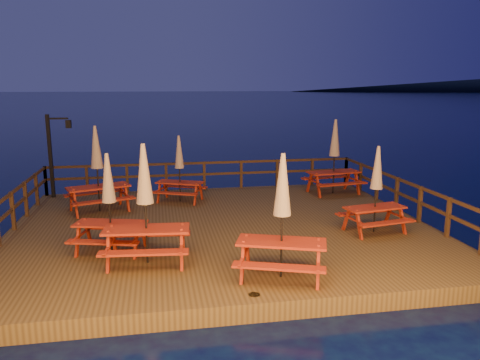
{
  "coord_description": "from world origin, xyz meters",
  "views": [
    {
      "loc": [
        -1.78,
        -12.96,
        4.48
      ],
      "look_at": [
        0.65,
        0.6,
        1.62
      ],
      "focal_mm": 35.0,
      "sensor_mm": 36.0,
      "label": 1
    }
  ],
  "objects_px": {
    "picnic_table_0": "(97,168)",
    "picnic_table_2": "(282,214)",
    "lamp_post": "(54,148)",
    "picnic_table_1": "(334,155)"
  },
  "relations": [
    {
      "from": "picnic_table_0",
      "to": "picnic_table_2",
      "type": "relative_size",
      "value": 1.03
    },
    {
      "from": "lamp_post",
      "to": "picnic_table_0",
      "type": "xyz_separation_m",
      "value": [
        1.71,
        -2.27,
        -0.36
      ]
    },
    {
      "from": "lamp_post",
      "to": "picnic_table_1",
      "type": "xyz_separation_m",
      "value": [
        10.11,
        -1.2,
        -0.35
      ]
    },
    {
      "from": "picnic_table_0",
      "to": "picnic_table_2",
      "type": "height_order",
      "value": "picnic_table_0"
    },
    {
      "from": "lamp_post",
      "to": "picnic_table_1",
      "type": "height_order",
      "value": "lamp_post"
    },
    {
      "from": "lamp_post",
      "to": "picnic_table_2",
      "type": "bearing_deg",
      "value": -53.85
    },
    {
      "from": "picnic_table_2",
      "to": "lamp_post",
      "type": "bearing_deg",
      "value": 145.86
    },
    {
      "from": "lamp_post",
      "to": "picnic_table_1",
      "type": "bearing_deg",
      "value": -6.79
    },
    {
      "from": "picnic_table_0",
      "to": "picnic_table_2",
      "type": "xyz_separation_m",
      "value": [
        4.42,
        -6.13,
        -0.05
      ]
    },
    {
      "from": "picnic_table_0",
      "to": "picnic_table_1",
      "type": "distance_m",
      "value": 8.46
    }
  ]
}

